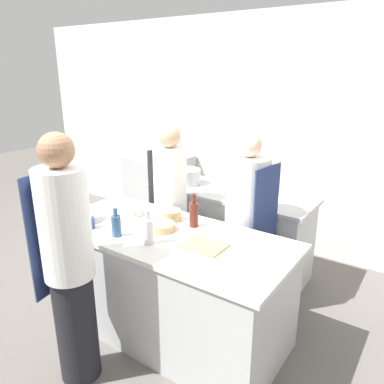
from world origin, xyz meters
The scene contains 18 objects.
ground_plane centered at (0.00, 0.00, 0.00)m, with size 16.00×16.00×0.00m, color #605B56.
wall_back centered at (0.00, 2.13, 1.40)m, with size 8.00×0.06×2.80m.
prep_counter centered at (0.00, 0.00, 0.46)m, with size 2.03×0.91×0.92m.
pass_counter centered at (-0.11, 1.22, 0.46)m, with size 1.81×0.66×0.92m.
oven_range centered at (-1.53, 1.75, 0.51)m, with size 0.81×0.65×1.02m.
chef_at_prep_near centered at (-0.24, -0.76, 0.92)m, with size 0.37×0.36×1.81m.
chef_at_stove centered at (0.35, 0.71, 0.82)m, with size 0.42×0.41×1.65m.
chef_at_pass_far centered at (-0.44, 0.61, 0.85)m, with size 0.38×0.37×1.67m.
bottle_olive_oil centered at (0.10, 0.23, 1.03)m, with size 0.07×0.07×0.29m.
bottle_vinegar centered at (0.00, -0.22, 1.03)m, with size 0.08×0.08×0.27m.
bottle_wine centered at (-0.29, -0.26, 1.01)m, with size 0.08×0.08×0.23m.
bowl_mixing_large centered at (-0.73, -0.16, 0.95)m, with size 0.24×0.24×0.06m.
bowl_prep_small centered at (-0.07, 0.02, 0.95)m, with size 0.21×0.21×0.06m.
bowl_ceramic_blue centered at (-0.14, 0.24, 0.96)m, with size 0.17×0.17×0.09m.
bowl_wooden_salad centered at (-0.51, 0.16, 0.95)m, with size 0.23×0.23×0.06m.
cup centered at (-0.59, -0.28, 0.97)m, with size 0.09×0.09×0.10m.
cutting_board centered at (0.37, -0.03, 0.93)m, with size 0.32×0.25×0.01m.
stockpot centered at (-0.64, 1.18, 1.01)m, with size 0.30×0.30×0.17m.
Camera 1 is at (1.71, -2.13, 2.18)m, focal length 35.00 mm.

